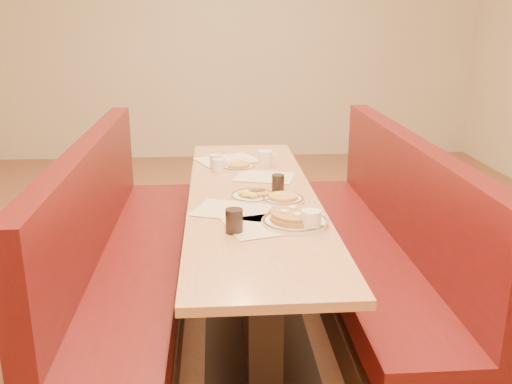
{
  "coord_description": "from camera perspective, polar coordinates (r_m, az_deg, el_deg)",
  "views": [
    {
      "loc": [
        -0.2,
        -3.0,
        1.7
      ],
      "look_at": [
        0.0,
        -0.27,
        0.85
      ],
      "focal_mm": 40.0,
      "sensor_mm": 36.0,
      "label": 1
    }
  ],
  "objects": [
    {
      "name": "ground",
      "position": [
        3.45,
        -0.33,
        -12.23
      ],
      "size": [
        8.0,
        8.0,
        0.0
      ],
      "primitive_type": "plane",
      "color": "#9E6647",
      "rests_on": "ground"
    },
    {
      "name": "diner_table",
      "position": [
        3.28,
        -0.35,
        -6.54
      ],
      "size": [
        0.7,
        2.5,
        0.75
      ],
      "color": "black",
      "rests_on": "ground"
    },
    {
      "name": "booth_left",
      "position": [
        3.33,
        -13.13,
        -6.95
      ],
      "size": [
        0.55,
        2.5,
        1.05
      ],
      "color": "#4C3326",
      "rests_on": "ground"
    },
    {
      "name": "booth_right",
      "position": [
        3.41,
        12.09,
        -6.23
      ],
      "size": [
        0.55,
        2.5,
        1.05
      ],
      "color": "#4C3326",
      "rests_on": "ground"
    },
    {
      "name": "placemat_near_left",
      "position": [
        2.9,
        -2.38,
        -1.8
      ],
      "size": [
        0.44,
        0.39,
        0.0
      ],
      "primitive_type": "cube",
      "rotation": [
        0.0,
        0.0,
        -0.35
      ],
      "color": "beige",
      "rests_on": "diner_table"
    },
    {
      "name": "placemat_near_right",
      "position": [
        2.7,
        1.32,
        -3.3
      ],
      "size": [
        0.46,
        0.39,
        0.0
      ],
      "primitive_type": "cube",
      "rotation": [
        0.0,
        0.0,
        0.27
      ],
      "color": "beige",
      "rests_on": "diner_table"
    },
    {
      "name": "placemat_far_left",
      "position": [
        3.9,
        -2.9,
        3.23
      ],
      "size": [
        0.47,
        0.42,
        0.0
      ],
      "primitive_type": "cube",
      "rotation": [
        0.0,
        0.0,
        0.4
      ],
      "color": "beige",
      "rests_on": "diner_table"
    },
    {
      "name": "placemat_far_right",
      "position": [
        3.49,
        0.86,
        1.54
      ],
      "size": [
        0.41,
        0.34,
        0.0
      ],
      "primitive_type": "cube",
      "rotation": [
        0.0,
        0.0,
        -0.26
      ],
      "color": "beige",
      "rests_on": "diner_table"
    },
    {
      "name": "pancake_plate",
      "position": [
        2.71,
        3.91,
        -2.74
      ],
      "size": [
        0.32,
        0.32,
        0.07
      ],
      "rotation": [
        0.0,
        0.0,
        -0.35
      ],
      "color": "white",
      "rests_on": "diner_table"
    },
    {
      "name": "eggs_plate",
      "position": [
        3.09,
        -0.34,
        -0.34
      ],
      "size": [
        0.25,
        0.25,
        0.05
      ],
      "rotation": [
        0.0,
        0.0,
        0.25
      ],
      "color": "white",
      "rests_on": "diner_table"
    },
    {
      "name": "extra_plate_mid",
      "position": [
        3.04,
        2.73,
        -0.65
      ],
      "size": [
        0.22,
        0.22,
        0.05
      ],
      "rotation": [
        0.0,
        0.0,
        -0.05
      ],
      "color": "white",
      "rests_on": "diner_table"
    },
    {
      "name": "extra_plate_far",
      "position": [
        3.69,
        -1.87,
        2.6
      ],
      "size": [
        0.23,
        0.23,
        0.05
      ],
      "rotation": [
        0.0,
        0.0,
        -0.36
      ],
      "color": "white",
      "rests_on": "diner_table"
    },
    {
      "name": "coffee_mug_a",
      "position": [
        2.63,
        5.62,
        -2.84
      ],
      "size": [
        0.13,
        0.09,
        0.1
      ],
      "rotation": [
        0.0,
        0.0,
        0.01
      ],
      "color": "white",
      "rests_on": "diner_table"
    },
    {
      "name": "coffee_mug_b",
      "position": [
        3.62,
        -3.76,
        2.71
      ],
      "size": [
        0.11,
        0.07,
        0.08
      ],
      "rotation": [
        0.0,
        0.0,
        0.14
      ],
      "color": "white",
      "rests_on": "diner_table"
    },
    {
      "name": "coffee_mug_c",
      "position": [
        3.74,
        0.96,
        3.4
      ],
      "size": [
        0.13,
        0.09,
        0.1
      ],
      "rotation": [
        0.0,
        0.0,
        -0.09
      ],
      "color": "white",
      "rests_on": "diner_table"
    },
    {
      "name": "coffee_mug_d",
      "position": [
        3.72,
        -4.0,
        3.13
      ],
      "size": [
        0.11,
        0.08,
        0.08
      ],
      "rotation": [
        0.0,
        0.0,
        -0.14
      ],
      "color": "white",
      "rests_on": "diner_table"
    },
    {
      "name": "soda_tumbler_near",
      "position": [
        2.6,
        -2.2,
        -2.91
      ],
      "size": [
        0.08,
        0.08,
        0.11
      ],
      "color": "black",
      "rests_on": "diner_table"
    },
    {
      "name": "soda_tumbler_mid",
      "position": [
        3.2,
        2.21,
        0.9
      ],
      "size": [
        0.07,
        0.07,
        0.1
      ],
      "color": "black",
      "rests_on": "diner_table"
    }
  ]
}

